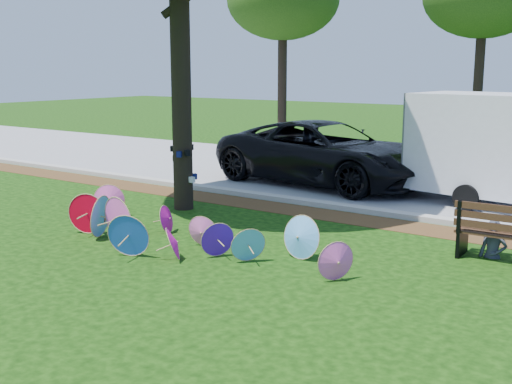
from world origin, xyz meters
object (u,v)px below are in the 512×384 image
Objects in this scene: person_left at (495,221)px; parasol_pile at (160,225)px; cargo_trailer at (488,143)px; black_van at (325,153)px.

parasol_pile is at bearing -155.35° from person_left.
person_left is (5.18, 2.65, 0.27)m from parasol_pile.
black_van is at bearing -174.11° from cargo_trailer.
parasol_pile is 1.06× the size of black_van.
black_van is 4.38m from cargo_trailer.
black_van is 1.90× the size of cargo_trailer.
parasol_pile is 8.10m from cargo_trailer.
parasol_pile is 7.17m from black_van.
cargo_trailer is 2.56× the size of person_left.
cargo_trailer is at bearing -83.69° from black_van.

